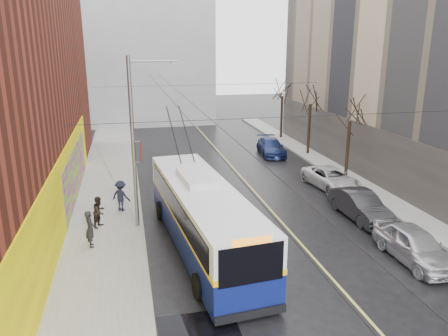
# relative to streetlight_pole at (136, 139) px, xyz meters

# --- Properties ---
(ground) EXTENTS (140.00, 140.00, 0.00)m
(ground) POSITION_rel_streetlight_pole_xyz_m (6.14, -10.00, -4.85)
(ground) COLOR black
(ground) RESTS_ON ground
(sidewalk_left) EXTENTS (4.00, 60.00, 0.15)m
(sidewalk_left) POSITION_rel_streetlight_pole_xyz_m (-1.86, 2.00, -4.77)
(sidewalk_left) COLOR gray
(sidewalk_left) RESTS_ON ground
(sidewalk_right) EXTENTS (2.00, 60.00, 0.15)m
(sidewalk_right) POSITION_rel_streetlight_pole_xyz_m (15.14, 2.00, -4.77)
(sidewalk_right) COLOR gray
(sidewalk_right) RESTS_ON ground
(lane_line) EXTENTS (0.12, 50.00, 0.01)m
(lane_line) POSITION_rel_streetlight_pole_xyz_m (7.64, 4.00, -4.84)
(lane_line) COLOR #BFB74C
(lane_line) RESTS_ON ground
(building_far) EXTENTS (20.50, 12.10, 18.00)m
(building_far) POSITION_rel_streetlight_pole_xyz_m (0.14, 34.99, 4.17)
(building_far) COLOR gray
(building_far) RESTS_ON ground
(streetlight_pole) EXTENTS (2.65, 0.60, 9.00)m
(streetlight_pole) POSITION_rel_streetlight_pole_xyz_m (0.00, 0.00, 0.00)
(streetlight_pole) COLOR slate
(streetlight_pole) RESTS_ON ground
(catenary_wires) EXTENTS (18.00, 60.00, 0.22)m
(catenary_wires) POSITION_rel_streetlight_pole_xyz_m (3.60, 4.77, 1.40)
(catenary_wires) COLOR black
(tree_near) EXTENTS (3.20, 3.20, 6.40)m
(tree_near) POSITION_rel_streetlight_pole_xyz_m (15.14, 6.00, 0.13)
(tree_near) COLOR black
(tree_near) RESTS_ON ground
(tree_mid) EXTENTS (3.20, 3.20, 6.68)m
(tree_mid) POSITION_rel_streetlight_pole_xyz_m (15.14, 13.00, 0.41)
(tree_mid) COLOR black
(tree_mid) RESTS_ON ground
(tree_far) EXTENTS (3.20, 3.20, 6.57)m
(tree_far) POSITION_rel_streetlight_pole_xyz_m (15.14, 20.00, 0.30)
(tree_far) COLOR black
(tree_far) RESTS_ON ground
(pigeons_flying) EXTENTS (2.20, 2.96, 1.90)m
(pigeons_flying) POSITION_rel_streetlight_pole_xyz_m (3.97, -0.25, 2.84)
(pigeons_flying) COLOR slate
(trolleybus) EXTENTS (3.90, 12.90, 6.04)m
(trolleybus) POSITION_rel_streetlight_pole_xyz_m (2.86, -3.04, -3.17)
(trolleybus) COLOR #0B1456
(trolleybus) RESTS_ON ground
(parked_car_a) EXTENTS (1.87, 4.62, 1.57)m
(parked_car_a) POSITION_rel_streetlight_pole_xyz_m (11.94, -6.47, -4.06)
(parked_car_a) COLOR silver
(parked_car_a) RESTS_ON ground
(parked_car_b) EXTENTS (1.79, 4.72, 1.54)m
(parked_car_b) POSITION_rel_streetlight_pole_xyz_m (12.13, -1.33, -4.08)
(parked_car_b) COLOR #29292C
(parked_car_b) RESTS_ON ground
(parked_car_c) EXTENTS (2.91, 5.20, 1.37)m
(parked_car_c) POSITION_rel_streetlight_pole_xyz_m (12.97, 3.97, -4.16)
(parked_car_c) COLOR silver
(parked_car_c) RESTS_ON ground
(parked_car_d) EXTENTS (2.42, 5.00, 1.40)m
(parked_car_d) POSITION_rel_streetlight_pole_xyz_m (11.95, 13.72, -4.15)
(parked_car_d) COLOR navy
(parked_car_d) RESTS_ON ground
(following_car) EXTENTS (2.40, 4.54, 1.47)m
(following_car) POSITION_rel_streetlight_pole_xyz_m (3.23, 6.01, -4.11)
(following_car) COLOR #98989C
(following_car) RESTS_ON ground
(pedestrian_a) EXTENTS (0.53, 0.72, 1.81)m
(pedestrian_a) POSITION_rel_streetlight_pole_xyz_m (-2.42, -2.04, -3.79)
(pedestrian_a) COLOR black
(pedestrian_a) RESTS_ON sidewalk_left
(pedestrian_b) EXTENTS (0.97, 1.03, 1.68)m
(pedestrian_b) POSITION_rel_streetlight_pole_xyz_m (-2.10, 0.32, -3.86)
(pedestrian_b) COLOR black
(pedestrian_b) RESTS_ON sidewalk_left
(pedestrian_c) EXTENTS (1.35, 1.22, 1.81)m
(pedestrian_c) POSITION_rel_streetlight_pole_xyz_m (-0.99, 2.42, -3.79)
(pedestrian_c) COLOR black
(pedestrian_c) RESTS_ON sidewalk_left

